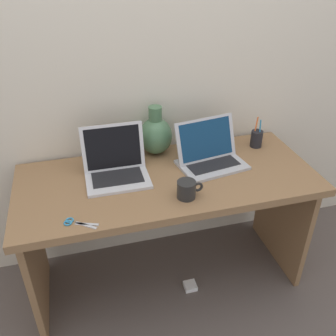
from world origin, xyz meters
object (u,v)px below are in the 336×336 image
object	(u,v)px
laptop_left	(115,164)
pen_cup	(256,138)
scissors	(75,223)
green_vase	(156,135)
laptop_right	(209,153)
coffee_mug	(187,189)
power_brick	(190,286)

from	to	relation	value
laptop_left	pen_cup	world-z (taller)	laptop_left
pen_cup	scissors	distance (m)	1.11
green_vase	scissors	distance (m)	0.69
laptop_right	pen_cup	size ratio (longest dim) A/B	2.12
laptop_right	green_vase	world-z (taller)	green_vase
pen_cup	coffee_mug	bearing A→B (deg)	-145.54
laptop_right	green_vase	size ratio (longest dim) A/B	1.36
pen_cup	power_brick	xyz separation A→B (m)	(-0.46, -0.29, -0.75)
laptop_left	green_vase	world-z (taller)	green_vase
pen_cup	scissors	world-z (taller)	pen_cup
coffee_mug	pen_cup	xyz separation A→B (m)	(0.53, 0.36, 0.01)
laptop_left	coffee_mug	world-z (taller)	laptop_left
green_vase	scissors	bearing A→B (deg)	-133.11
coffee_mug	power_brick	world-z (taller)	coffee_mug
scissors	power_brick	bearing A→B (deg)	12.31
green_vase	power_brick	bearing A→B (deg)	-74.90
coffee_mug	scissors	distance (m)	0.51
laptop_right	pen_cup	distance (m)	0.34
pen_cup	scissors	size ratio (longest dim) A/B	1.22
laptop_left	coffee_mug	xyz separation A→B (m)	(0.28, -0.27, -0.02)
power_brick	laptop_left	bearing A→B (deg)	150.15
laptop_left	power_brick	bearing A→B (deg)	-29.85
pen_cup	green_vase	bearing A→B (deg)	171.81
laptop_right	pen_cup	bearing A→B (deg)	17.70
laptop_left	scissors	world-z (taller)	laptop_left
green_vase	power_brick	distance (m)	0.90
coffee_mug	power_brick	xyz separation A→B (m)	(0.06, 0.07, -0.74)
laptop_left	pen_cup	size ratio (longest dim) A/B	1.78
coffee_mug	laptop_right	bearing A→B (deg)	51.82
pen_cup	power_brick	size ratio (longest dim) A/B	2.47
laptop_right	power_brick	bearing A→B (deg)	-126.42
coffee_mug	scissors	size ratio (longest dim) A/B	0.87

